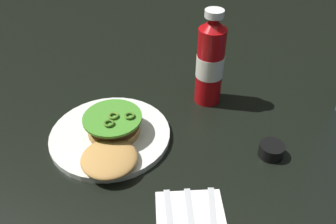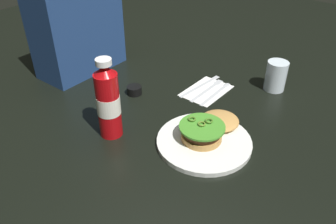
{
  "view_description": "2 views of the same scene",
  "coord_description": "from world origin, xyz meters",
  "px_view_note": "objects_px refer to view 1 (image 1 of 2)",
  "views": [
    {
      "loc": [
        0.44,
        -0.04,
        0.53
      ],
      "look_at": [
        -0.13,
        0.0,
        0.08
      ],
      "focal_mm": 36.42,
      "sensor_mm": 36.0,
      "label": 1
    },
    {
      "loc": [
        -0.81,
        -0.5,
        0.62
      ],
      "look_at": [
        -0.14,
        0.01,
        0.05
      ],
      "focal_mm": 36.07,
      "sensor_mm": 36.0,
      "label": 2
    }
  ],
  "objects_px": {
    "dinner_plate": "(110,135)",
    "ketchup_bottle": "(210,62)",
    "condiment_cup": "(271,150)",
    "burger_sandwich": "(112,136)"
  },
  "relations": [
    {
      "from": "dinner_plate",
      "to": "ketchup_bottle",
      "type": "distance_m",
      "value": 0.3
    },
    {
      "from": "dinner_plate",
      "to": "condiment_cup",
      "type": "relative_size",
      "value": 5.15
    },
    {
      "from": "dinner_plate",
      "to": "ketchup_bottle",
      "type": "relative_size",
      "value": 1.12
    },
    {
      "from": "ketchup_bottle",
      "to": "condiment_cup",
      "type": "bearing_deg",
      "value": 25.52
    },
    {
      "from": "ketchup_bottle",
      "to": "condiment_cup",
      "type": "xyz_separation_m",
      "value": [
        0.21,
        0.1,
        -0.1
      ]
    },
    {
      "from": "dinner_plate",
      "to": "condiment_cup",
      "type": "xyz_separation_m",
      "value": [
        0.09,
        0.35,
        0.01
      ]
    },
    {
      "from": "dinner_plate",
      "to": "burger_sandwich",
      "type": "relative_size",
      "value": 1.26
    },
    {
      "from": "dinner_plate",
      "to": "condiment_cup",
      "type": "bearing_deg",
      "value": 76.15
    },
    {
      "from": "condiment_cup",
      "to": "burger_sandwich",
      "type": "bearing_deg",
      "value": -98.57
    },
    {
      "from": "dinner_plate",
      "to": "burger_sandwich",
      "type": "distance_m",
      "value": 0.04
    }
  ]
}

